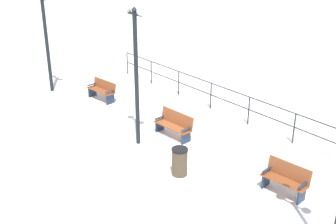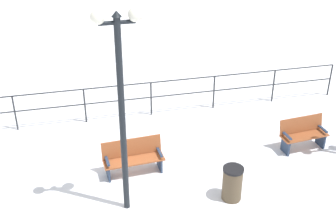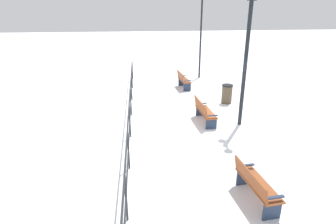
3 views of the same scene
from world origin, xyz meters
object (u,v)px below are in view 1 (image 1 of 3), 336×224
object	(u,v)px
bench_third	(286,179)
trash_bin	(180,162)
bench_nearest	(102,90)
bench_second	(174,124)
lamppost_middle	(136,54)
lamppost_near	(45,31)

from	to	relation	value
bench_third	trash_bin	world-z (taller)	bench_third
bench_nearest	bench_third	xyz separation A→B (m)	(-0.17, 9.75, 0.01)
bench_second	lamppost_middle	bearing A→B (deg)	-19.46
lamppost_near	trash_bin	size ratio (longest dim) A/B	5.03
bench_nearest	lamppost_middle	distance (m)	5.45
bench_second	trash_bin	bearing A→B (deg)	49.55
lamppost_near	trash_bin	bearing A→B (deg)	88.50
bench_nearest	bench_third	distance (m)	9.75
bench_nearest	trash_bin	xyz separation A→B (m)	(1.50, 7.05, -0.01)
bench_nearest	lamppost_near	xyz separation A→B (m)	(1.25, -2.54, 2.41)
bench_nearest	bench_third	size ratio (longest dim) A/B	1.11
bench_nearest	trash_bin	distance (m)	7.20
bench_nearest	trash_bin	world-z (taller)	trash_bin
bench_third	lamppost_middle	size ratio (longest dim) A/B	0.29
lamppost_near	lamppost_middle	distance (m)	7.05
lamppost_middle	bench_third	bearing A→B (deg)	105.14
bench_nearest	lamppost_near	bearing A→B (deg)	-70.13
lamppost_middle	trash_bin	xyz separation A→B (m)	(0.25, 2.55, -2.83)
trash_bin	lamppost_middle	bearing A→B (deg)	-95.64
bench_second	lamppost_near	xyz separation A→B (m)	(1.36, -7.42, 2.40)
bench_nearest	bench_second	distance (m)	4.88
trash_bin	bench_third	bearing A→B (deg)	121.73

